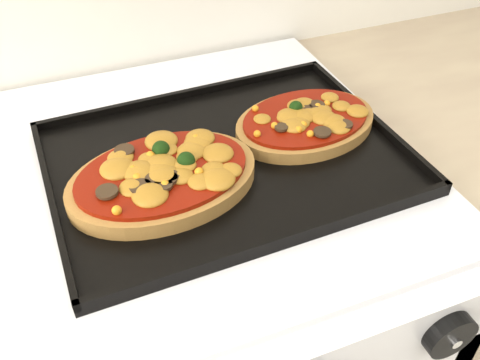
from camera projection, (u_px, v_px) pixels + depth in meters
name	position (u px, v px, depth m)	size (l,w,h in m)	color
stove	(210.00, 344.00, 1.03)	(0.60, 0.60, 0.91)	silver
knob_right	(450.00, 335.00, 0.59)	(0.06, 0.06, 0.02)	black
baking_tray	(226.00, 157.00, 0.73)	(0.47, 0.35, 0.02)	black
pizza_left	(163.00, 176.00, 0.67)	(0.25, 0.17, 0.04)	#A47638
pizza_right	(306.00, 121.00, 0.77)	(0.21, 0.15, 0.03)	#A47638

